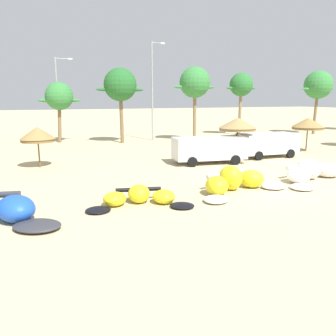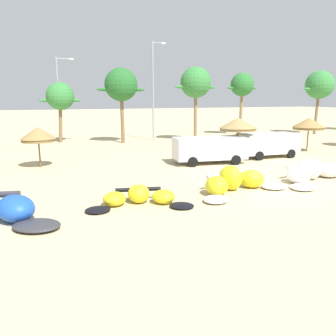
# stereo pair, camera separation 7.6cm
# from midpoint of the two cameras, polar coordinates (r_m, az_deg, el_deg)

# --- Properties ---
(ground_plane) EXTENTS (260.00, 260.00, 0.00)m
(ground_plane) POSITION_cam_midpoint_polar(r_m,az_deg,el_deg) (18.06, 15.81, -3.18)
(ground_plane) COLOR #C6B284
(kite_left) EXTENTS (4.66, 2.75, 0.80)m
(kite_left) POSITION_cam_midpoint_polar(r_m,az_deg,el_deg) (14.64, -4.77, -5.00)
(kite_left) COLOR black
(kite_left) RESTS_ON ground
(kite_left_of_center) EXTENTS (5.40, 3.06, 1.24)m
(kite_left_of_center) POSITION_cam_midpoint_polar(r_m,az_deg,el_deg) (16.91, 11.41, -2.31)
(kite_left_of_center) COLOR white
(kite_left_of_center) RESTS_ON ground
(kite_center) EXTENTS (6.02, 3.26, 1.13)m
(kite_center) POSITION_cam_midpoint_polar(r_m,az_deg,el_deg) (20.52, 23.63, -0.72)
(kite_center) COLOR white
(kite_center) RESTS_ON ground
(beach_umbrella_near_van) EXTENTS (2.27, 2.27, 2.70)m
(beach_umbrella_near_van) POSITION_cam_midpoint_polar(r_m,az_deg,el_deg) (23.66, -21.16, 5.38)
(beach_umbrella_near_van) COLOR brown
(beach_umbrella_near_van) RESTS_ON ground
(beach_umbrella_middle) EXTENTS (2.82, 2.82, 3.12)m
(beach_umbrella_middle) POSITION_cam_midpoint_polar(r_m,az_deg,el_deg) (25.65, 11.93, 7.32)
(beach_umbrella_middle) COLOR brown
(beach_umbrella_middle) RESTS_ON ground
(beach_umbrella_near_palms) EXTENTS (2.72, 2.72, 2.90)m
(beach_umbrella_near_palms) POSITION_cam_midpoint_polar(r_m,az_deg,el_deg) (31.27, 22.93, 6.99)
(beach_umbrella_near_palms) COLOR brown
(beach_umbrella_near_palms) RESTS_ON ground
(parked_van) EXTENTS (4.78, 2.41, 1.84)m
(parked_van) POSITION_cam_midpoint_polar(r_m,az_deg,el_deg) (27.23, 16.51, 4.05)
(parked_van) COLOR white
(parked_van) RESTS_ON ground
(parked_car_second) EXTENTS (5.31, 2.86, 1.84)m
(parked_car_second) POSITION_cam_midpoint_polar(r_m,az_deg,el_deg) (23.81, 6.93, 3.41)
(parked_car_second) COLOR silver
(parked_car_second) RESTS_ON ground
(palm_left) EXTENTS (4.24, 2.82, 6.15)m
(palm_left) POSITION_cam_midpoint_polar(r_m,az_deg,el_deg) (36.67, -17.82, 11.45)
(palm_left) COLOR brown
(palm_left) RESTS_ON ground
(palm_left_of_gap) EXTENTS (4.94, 3.29, 7.51)m
(palm_left_of_gap) POSITION_cam_midpoint_polar(r_m,az_deg,el_deg) (34.79, -7.93, 13.76)
(palm_left_of_gap) COLOR brown
(palm_left_of_gap) RESTS_ON ground
(palm_center_left) EXTENTS (4.84, 3.23, 7.77)m
(palm_center_left) POSITION_cam_midpoint_polar(r_m,az_deg,el_deg) (36.34, 4.79, 14.19)
(palm_center_left) COLOR #7F6647
(palm_center_left) RESTS_ON ground
(palm_center_right) EXTENTS (4.25, 2.83, 7.57)m
(palm_center_right) POSITION_cam_midpoint_polar(r_m,az_deg,el_deg) (42.99, 12.56, 13.53)
(palm_center_right) COLOR #7F6647
(palm_center_right) RESTS_ON ground
(palm_right_of_gap) EXTENTS (5.23, 3.49, 7.93)m
(palm_right_of_gap) POSITION_cam_midpoint_polar(r_m,az_deg,el_deg) (47.28, 24.42, 12.69)
(palm_right_of_gap) COLOR brown
(palm_right_of_gap) RESTS_ON ground
(lamppost_west) EXTENTS (1.89, 0.24, 8.73)m
(lamppost_west) POSITION_cam_midpoint_polar(r_m,az_deg,el_deg) (38.14, -17.85, 11.81)
(lamppost_west) COLOR gray
(lamppost_west) RESTS_ON ground
(lamppost_west_center) EXTENTS (1.59, 0.24, 10.33)m
(lamppost_west_center) POSITION_cam_midpoint_polar(r_m,az_deg,el_deg) (36.70, -2.35, 13.59)
(lamppost_west_center) COLOR gray
(lamppost_west_center) RESTS_ON ground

